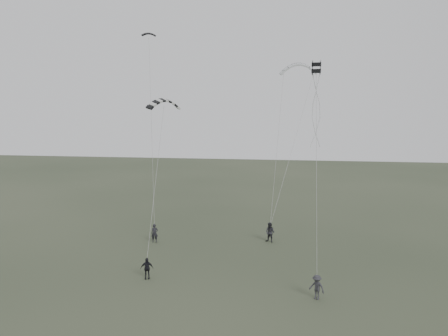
# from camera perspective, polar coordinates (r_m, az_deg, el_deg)

# --- Properties ---
(ground) EXTENTS (140.00, 140.00, 0.00)m
(ground) POSITION_cam_1_polar(r_m,az_deg,el_deg) (31.66, -3.26, -13.87)
(ground) COLOR #2E3826
(ground) RESTS_ON ground
(flyer_left) EXTENTS (0.67, 0.52, 1.63)m
(flyer_left) POSITION_cam_1_polar(r_m,az_deg,el_deg) (39.12, -9.05, -8.41)
(flyer_left) COLOR black
(flyer_left) RESTS_ON ground
(flyer_right) EXTENTS (1.06, 0.96, 1.76)m
(flyer_right) POSITION_cam_1_polar(r_m,az_deg,el_deg) (38.83, 6.04, -8.37)
(flyer_right) COLOR #232328
(flyer_right) RESTS_ON ground
(flyer_center) EXTENTS (0.94, 0.59, 1.49)m
(flyer_center) POSITION_cam_1_polar(r_m,az_deg,el_deg) (31.31, -10.05, -12.78)
(flyer_center) COLOR black
(flyer_center) RESTS_ON ground
(flyer_far) EXTENTS (1.16, 1.01, 1.56)m
(flyer_far) POSITION_cam_1_polar(r_m,az_deg,el_deg) (28.40, 12.02, -14.97)
(flyer_far) COLOR #2A2A2E
(flyer_far) RESTS_ON ground
(kite_dark_small) EXTENTS (1.42, 1.00, 0.57)m
(kite_dark_small) POSITION_cam_1_polar(r_m,az_deg,el_deg) (42.87, -9.80, 16.92)
(kite_dark_small) COLOR black
(kite_dark_small) RESTS_ON flyer_left
(kite_pale_large) EXTENTS (3.69, 1.41, 1.67)m
(kite_pale_large) POSITION_cam_1_polar(r_m,az_deg,el_deg) (44.12, 9.74, 13.18)
(kite_pale_large) COLOR #B8BCBE
(kite_pale_large) RESTS_ON flyer_right
(kite_striped) EXTENTS (2.73, 2.73, 1.29)m
(kite_striped) POSITION_cam_1_polar(r_m,az_deg,el_deg) (36.26, -7.87, 8.77)
(kite_striped) COLOR black
(kite_striped) RESTS_ON flyer_center
(kite_box) EXTENTS (0.69, 0.76, 0.77)m
(kite_box) POSITION_cam_1_polar(r_m,az_deg,el_deg) (31.02, 11.97, 12.70)
(kite_box) COLOR black
(kite_box) RESTS_ON flyer_far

